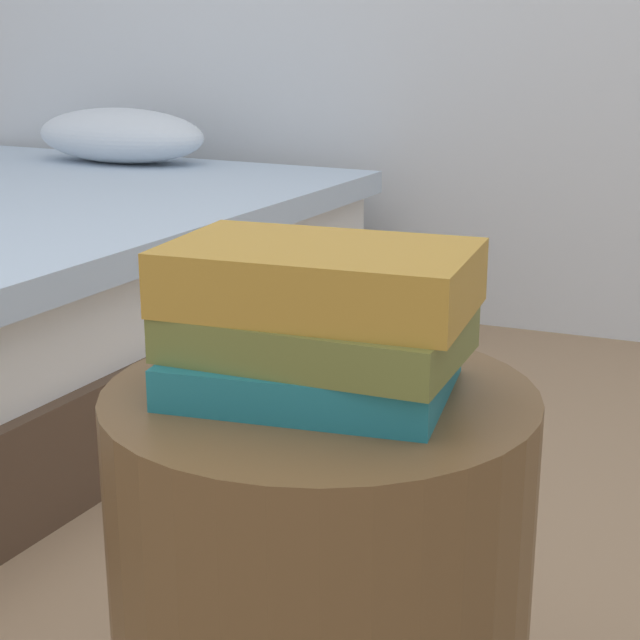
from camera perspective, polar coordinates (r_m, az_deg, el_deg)
side_table at (r=1.09m, az=-0.00°, el=-16.55°), size 0.43×0.43×0.50m
book_teal at (r=0.98m, az=-0.32°, el=-2.87°), size 0.28×0.23×0.04m
book_olive at (r=0.95m, az=-0.12°, el=-0.73°), size 0.27×0.17×0.04m
book_ochre at (r=0.95m, az=-0.30°, el=2.45°), size 0.30×0.19×0.06m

